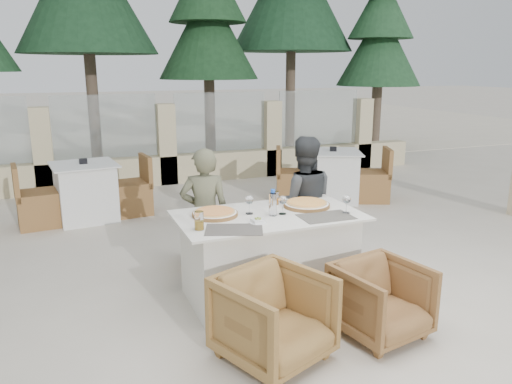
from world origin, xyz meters
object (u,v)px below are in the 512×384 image
object	(u,v)px
olive_dish	(258,220)
wine_glass_corner	(346,203)
armchair_near_left	(274,318)
diner_left	(205,214)
beer_glass_right	(276,198)
wine_glass_centre	(249,204)
armchair_far_left	(212,240)
bg_table_a	(86,192)
dining_table	(268,256)
pizza_left	(215,213)
armchair_near_right	(381,300)
water_bottle	(273,202)
bg_table_b	(332,176)
diner_right	(303,203)
wine_glass_near	(283,204)
armchair_far_right	(281,235)
pizza_right	(307,204)
beer_glass_left	(199,221)

from	to	relation	value
olive_dish	wine_glass_corner	bearing A→B (deg)	-1.83
armchair_near_left	diner_left	distance (m)	1.57
beer_glass_right	olive_dish	world-z (taller)	beer_glass_right
wine_glass_centre	diner_left	bearing A→B (deg)	116.08
armchair_far_left	bg_table_a	bearing A→B (deg)	-53.35
dining_table	wine_glass_corner	bearing A→B (deg)	-18.67
pizza_left	armchair_near_right	distance (m)	1.54
water_bottle	beer_glass_right	distance (m)	0.36
wine_glass_corner	beer_glass_right	world-z (taller)	wine_glass_corner
bg_table_a	pizza_left	bearing A→B (deg)	-78.66
water_bottle	wine_glass_centre	bearing A→B (deg)	144.65
armchair_near_left	bg_table_b	world-z (taller)	bg_table_b
diner_right	wine_glass_near	bearing A→B (deg)	67.97
wine_glass_near	olive_dish	distance (m)	0.34
armchair_far_left	diner_left	xyz separation A→B (m)	(-0.15, -0.29, 0.38)
wine_glass_near	wine_glass_corner	bearing A→B (deg)	-18.65
dining_table	wine_glass_corner	xyz separation A→B (m)	(0.64, -0.22, 0.48)
armchair_far_right	bg_table_b	xyz separation A→B (m)	(1.79, 2.06, 0.07)
pizza_right	diner_left	bearing A→B (deg)	148.70
wine_glass_centre	diner_right	distance (m)	0.88
water_bottle	beer_glass_left	world-z (taller)	water_bottle
dining_table	beer_glass_left	size ratio (longest dim) A/B	10.82
diner_right	bg_table_a	xyz separation A→B (m)	(-1.97, 2.53, -0.29)
diner_left	bg_table_b	bearing A→B (deg)	-124.77
wine_glass_near	diner_right	bearing A→B (deg)	49.32
wine_glass_corner	bg_table_b	size ratio (longest dim) A/B	0.11
water_bottle	diner_right	world-z (taller)	diner_right
wine_glass_corner	beer_glass_left	world-z (taller)	wine_glass_corner
diner_right	wine_glass_centre	bearing A→B (deg)	49.35
pizza_right	bg_table_b	bearing A→B (deg)	55.62
wine_glass_corner	diner_right	xyz separation A→B (m)	(-0.05, 0.73, -0.18)
armchair_near_left	pizza_right	bearing A→B (deg)	31.16
beer_glass_right	diner_right	distance (m)	0.50
dining_table	armchair_near_left	distance (m)	1.00
wine_glass_centre	diner_left	xyz separation A→B (m)	(-0.26, 0.53, -0.22)
wine_glass_near	bg_table_b	world-z (taller)	wine_glass_near
pizza_left	beer_glass_left	bearing A→B (deg)	-125.67
bg_table_a	bg_table_b	xyz separation A→B (m)	(3.59, -0.32, 0.00)
wine_glass_corner	pizza_right	bearing A→B (deg)	125.58
water_bottle	wine_glass_centre	world-z (taller)	water_bottle
pizza_left	armchair_near_right	bearing A→B (deg)	-47.06
diner_right	dining_table	bearing A→B (deg)	59.72
armchair_near_right	bg_table_b	xyz separation A→B (m)	(1.67, 3.65, 0.10)
armchair_far_left	armchair_near_left	world-z (taller)	armchair_near_left
wine_glass_near	armchair_near_right	size ratio (longest dim) A/B	0.29
beer_glass_left	armchair_far_right	xyz separation A→B (m)	(1.10, 0.84, -0.53)
olive_dish	armchair_near_right	bearing A→B (deg)	-46.08
wine_glass_centre	wine_glass_near	bearing A→B (deg)	-23.24
pizza_right	armchair_far_left	distance (m)	1.17
diner_left	bg_table_a	xyz separation A→B (m)	(-0.97, 2.44, -0.26)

